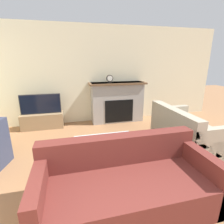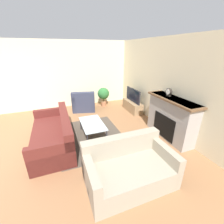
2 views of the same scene
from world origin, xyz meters
name	(u,v)px [view 2 (image 2 of 2)]	position (x,y,z in m)	size (l,w,h in m)	color
ground_plane	(6,150)	(0.00, 0.00, 0.00)	(20.00, 20.00, 0.00)	#936642
wall_back	(160,83)	(0.00, 4.53, 1.35)	(8.31, 0.06, 2.70)	beige
wall_left	(75,75)	(-2.68, 2.25, 1.35)	(0.06, 7.50, 2.70)	beige
area_rug	(91,136)	(0.16, 2.17, 0.00)	(2.27, 1.80, 0.00)	#4C4238
fireplace	(171,117)	(0.95, 4.28, 0.61)	(1.62, 0.48, 1.16)	#9E9993
tv_stand	(132,106)	(-1.14, 4.23, 0.20)	(1.07, 0.38, 0.41)	#997A56
tv	(133,95)	(-1.14, 4.22, 0.67)	(1.01, 0.06, 0.52)	#232328
couch_sectional	(54,135)	(0.21, 1.20, 0.29)	(2.12, 0.94, 0.82)	#5B231E
couch_loveseat	(128,169)	(1.98, 2.47, 0.29)	(0.95, 1.59, 0.82)	#9E937F
armchair_by_window	(84,103)	(-1.96, 2.41, 0.30)	(1.01, 1.05, 0.82)	#33384C
coffee_table	(92,124)	(0.16, 2.24, 0.38)	(1.07, 0.60, 0.42)	#333338
potted_plant	(103,94)	(-2.12, 3.31, 0.53)	(0.50, 0.50, 0.82)	#AD704C
mantel_clock	(169,92)	(0.73, 4.29, 1.27)	(0.18, 0.07, 0.21)	#28231E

